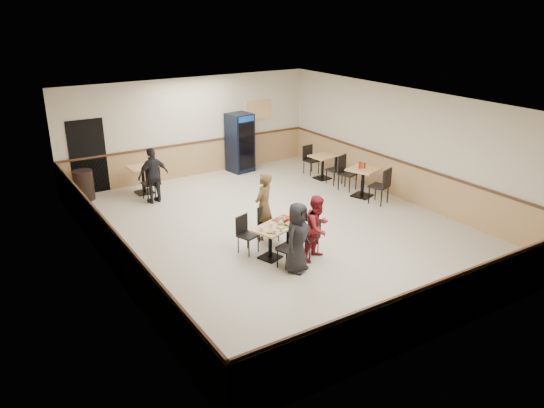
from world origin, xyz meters
TOP-DOWN VIEW (x-y plane):
  - ground at (0.00, 0.00)m, footprint 10.00×10.00m
  - room_shell at (1.78, 2.55)m, footprint 10.00×10.00m
  - main_table at (-0.70, -1.06)m, footprint 1.38×1.00m
  - main_chairs at (-0.74, -1.07)m, footprint 1.53×1.74m
  - diner_woman_left at (-0.83, -1.91)m, footprint 0.84×0.73m
  - diner_woman_right at (-0.16, -1.67)m, footprint 0.81×0.72m
  - diner_man_opposite at (-0.57, -0.21)m, footprint 0.68×0.60m
  - lone_diner at (-1.85, 3.33)m, footprint 0.93×0.51m
  - tabletop_clutter at (-0.62, -1.08)m, footprint 1.10×0.79m
  - side_table_near at (3.18, 0.71)m, footprint 0.96×0.96m
  - side_table_near_chair_south at (3.18, 0.07)m, footprint 0.60×0.60m
  - side_table_near_chair_north at (3.18, 1.36)m, footprint 0.60×0.60m
  - side_table_far at (3.20, 2.56)m, footprint 0.72×0.72m
  - side_table_far_chair_south at (3.20, 1.99)m, footprint 0.45×0.45m
  - side_table_far_chair_north at (3.20, 3.14)m, footprint 0.45×0.45m
  - condiment_caddy at (3.15, 0.76)m, footprint 0.23×0.06m
  - back_table at (-1.85, 4.20)m, footprint 0.74×0.74m
  - back_table_chair_lone at (-1.85, 3.59)m, footprint 0.47×0.47m
  - pepsi_cooler at (1.47, 4.59)m, footprint 0.79×0.80m
  - trash_bin at (-3.40, 4.55)m, footprint 0.52×0.52m

SIDE VIEW (x-z plane):
  - ground at x=0.00m, z-range 0.00..0.00m
  - trash_bin at x=-3.40m, z-range 0.00..0.82m
  - main_chairs at x=-0.74m, z-range 0.00..0.85m
  - main_table at x=-0.70m, z-range 0.11..0.78m
  - side_table_far_chair_south at x=3.20m, z-range 0.00..0.91m
  - side_table_far_chair_north at x=3.20m, z-range 0.00..0.91m
  - side_table_far at x=3.20m, z-range 0.12..0.84m
  - back_table_chair_lone at x=-1.85m, z-range 0.00..0.97m
  - back_table at x=-1.85m, z-range 0.13..0.89m
  - side_table_near_chair_south at x=3.18m, z-range 0.00..1.02m
  - side_table_near_chair_north at x=3.18m, z-range 0.00..1.02m
  - side_table_near at x=3.18m, z-range 0.13..0.94m
  - room_shell at x=1.78m, z-range -4.42..5.58m
  - tabletop_clutter at x=-0.62m, z-range 0.63..0.75m
  - diner_woman_right at x=-0.16m, z-range 0.00..1.39m
  - diner_woman_left at x=-0.83m, z-range 0.00..1.44m
  - lone_diner at x=-1.85m, z-range 0.00..1.51m
  - diner_man_opposite at x=-0.57m, z-range 0.00..1.56m
  - condiment_caddy at x=3.15m, z-range 0.79..0.99m
  - pepsi_cooler at x=1.47m, z-range 0.00..1.85m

